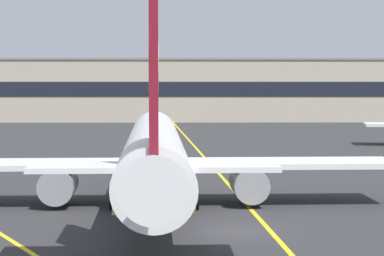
# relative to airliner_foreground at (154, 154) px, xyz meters

# --- Properties ---
(ground_plane) EXTENTS (400.00, 400.00, 0.00)m
(ground_plane) POSITION_rel_airliner_foreground_xyz_m (4.72, -8.77, -3.37)
(ground_plane) COLOR #2D2D30
(taxiway_centreline) EXTENTS (11.81, 179.65, 0.01)m
(taxiway_centreline) POSITION_rel_airliner_foreground_xyz_m (4.72, 21.23, -3.37)
(taxiway_centreline) COLOR yellow
(taxiway_centreline) RESTS_ON ground
(airliner_foreground) EXTENTS (32.16, 41.49, 11.65)m
(airliner_foreground) POSITION_rel_airliner_foreground_xyz_m (0.00, 0.00, 0.00)
(airliner_foreground) COLOR white
(airliner_foreground) RESTS_ON ground
(safety_cone_by_nose_gear) EXTENTS (0.44, 0.44, 0.55)m
(safety_cone_by_nose_gear) POSITION_rel_airliner_foreground_xyz_m (1.67, 17.09, -3.11)
(safety_cone_by_nose_gear) COLOR orange
(safety_cone_by_nose_gear) RESTS_ON ground
(terminal_building) EXTENTS (111.76, 12.40, 12.25)m
(terminal_building) POSITION_rel_airliner_foreground_xyz_m (15.18, 103.10, 2.76)
(terminal_building) COLOR #B2A893
(terminal_building) RESTS_ON ground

